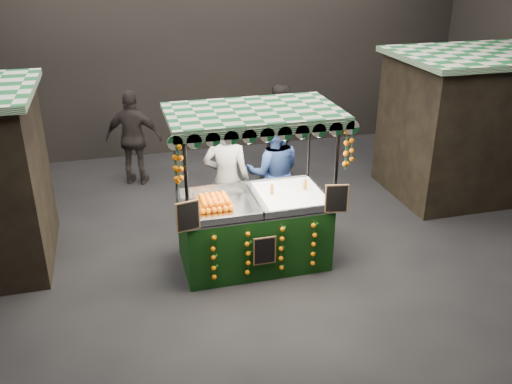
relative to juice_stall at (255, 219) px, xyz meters
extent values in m
plane|color=black|center=(0.12, 0.03, -0.72)|extent=(12.00, 12.00, 0.00)
cube|color=black|center=(0.12, 5.03, 1.78)|extent=(12.00, 0.10, 5.00)
cube|color=black|center=(4.52, 1.53, 0.53)|extent=(2.80, 2.00, 2.50)
cube|color=#135A29|center=(4.52, 1.53, 1.83)|extent=(3.00, 2.20, 0.10)
cube|color=black|center=(-0.01, 0.04, -0.25)|extent=(2.06, 1.12, 0.94)
cube|color=#ACAEB3|center=(-0.01, 0.04, 0.24)|extent=(2.06, 1.12, 0.04)
cylinder|color=black|center=(-1.01, -0.50, 0.40)|extent=(0.05, 0.05, 2.25)
cylinder|color=black|center=(0.99, -0.50, 0.40)|extent=(0.05, 0.05, 2.25)
cylinder|color=black|center=(-1.01, 0.57, 0.40)|extent=(0.05, 0.05, 2.25)
cylinder|color=black|center=(0.99, 0.57, 0.40)|extent=(0.05, 0.05, 2.25)
cube|color=#135A29|center=(-0.01, 0.04, 1.57)|extent=(2.30, 1.36, 0.07)
cube|color=white|center=(0.55, 0.04, 0.29)|extent=(0.92, 1.01, 0.07)
cube|color=black|center=(-1.02, -0.55, 0.45)|extent=(0.32, 0.09, 0.41)
cube|color=black|center=(1.00, -0.55, 0.45)|extent=(0.32, 0.09, 0.41)
cube|color=black|center=(-0.01, -0.56, -0.20)|extent=(0.32, 0.02, 0.41)
imported|color=gray|center=(-0.22, 0.88, 0.27)|extent=(0.83, 0.68, 1.97)
imported|color=navy|center=(0.60, 1.09, 0.22)|extent=(1.04, 0.89, 1.88)
imported|color=black|center=(1.35, 2.98, 0.23)|extent=(0.94, 0.75, 1.89)
imported|color=#2B2423|center=(-1.47, 3.47, 0.21)|extent=(1.17, 0.78, 1.85)
imported|color=#2B2522|center=(1.35, 3.02, 0.11)|extent=(1.00, 1.22, 1.65)
imported|color=black|center=(-3.58, 2.88, 0.20)|extent=(0.92, 0.62, 1.84)
camera|label=1|loc=(-1.79, -6.76, 3.61)|focal=38.53mm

